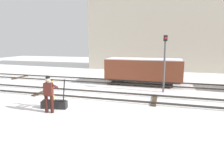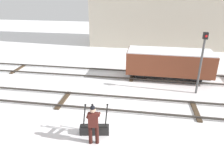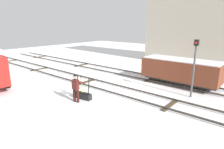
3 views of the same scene
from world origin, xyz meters
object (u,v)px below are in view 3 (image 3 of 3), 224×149
switch_lever_frame (82,95)px  freight_car_near_switch (181,70)px  signal_post (194,63)px  rail_worker (76,86)px

switch_lever_frame → freight_car_near_switch: size_ratio=0.26×
signal_post → freight_car_near_switch: signal_post is taller
rail_worker → signal_post: size_ratio=0.48×
signal_post → freight_car_near_switch: size_ratio=0.64×
rail_worker → switch_lever_frame: bearing=91.9°
switch_lever_frame → signal_post: (5.10, 4.62, 1.99)m
switch_lever_frame → signal_post: bearing=32.9°
rail_worker → freight_car_near_switch: size_ratio=0.31×
switch_lever_frame → freight_car_near_switch: 7.58m
freight_car_near_switch → signal_post: bearing=-51.9°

